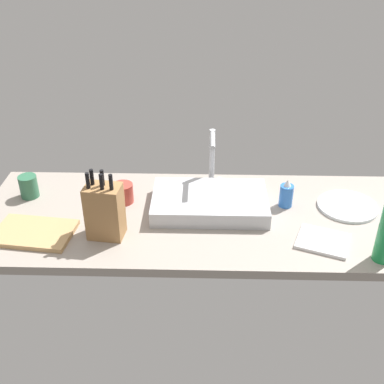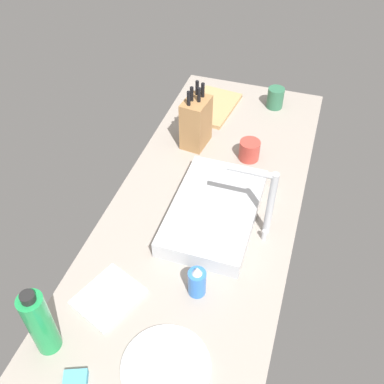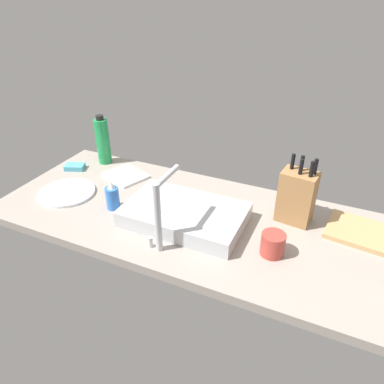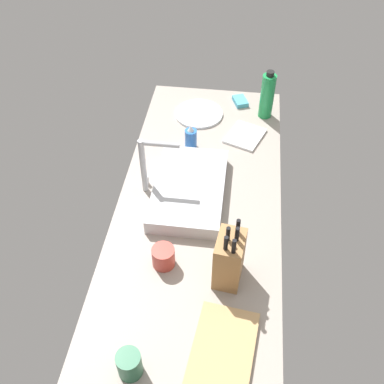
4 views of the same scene
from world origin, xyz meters
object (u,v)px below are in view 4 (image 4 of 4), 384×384
at_px(knife_block, 229,259).
at_px(ceramic_cup, 129,364).
at_px(dinner_plate, 199,114).
at_px(dish_towel, 245,136).
at_px(coffee_mug, 163,257).
at_px(water_bottle, 267,96).
at_px(faucet, 148,161).
at_px(cutting_board, 223,349).
at_px(dish_sponge, 240,101).
at_px(soap_bottle, 191,138).
at_px(sink_basin, 189,189).

relative_size(knife_block, ceramic_cup, 2.81).
bearing_deg(ceramic_cup, dinner_plate, -2.28).
bearing_deg(dish_towel, dinner_plate, 58.30).
height_order(knife_block, dinner_plate, knife_block).
distance_m(dish_towel, coffee_mug, 0.80).
bearing_deg(dish_towel, water_bottle, -26.12).
bearing_deg(water_bottle, faucet, 141.28).
bearing_deg(cutting_board, coffee_mug, 38.52).
bearing_deg(dish_sponge, cutting_board, -179.24).
relative_size(dinner_plate, ceramic_cup, 2.53).
relative_size(knife_block, cutting_board, 0.93).
bearing_deg(water_bottle, soap_bottle, 130.44).
bearing_deg(dish_towel, cutting_board, 178.93).
relative_size(soap_bottle, dinner_plate, 0.50).
bearing_deg(dish_towel, coffee_mug, 161.33).
bearing_deg(soap_bottle, dish_towel, -67.21).
bearing_deg(dinner_plate, water_bottle, -83.84).
bearing_deg(knife_block, cutting_board, -171.68).
height_order(faucet, knife_block, knife_block).
distance_m(dinner_plate, dish_sponge, 0.23).
bearing_deg(sink_basin, dish_sponge, -14.36).
relative_size(water_bottle, ceramic_cup, 2.61).
bearing_deg(dinner_plate, dish_sponge, -57.88).
height_order(faucet, coffee_mug, faucet).
xyz_separation_m(cutting_board, coffee_mug, (0.30, 0.24, 0.03)).
xyz_separation_m(knife_block, dish_towel, (0.78, -0.03, -0.10)).
relative_size(cutting_board, soap_bottle, 2.38).
relative_size(faucet, water_bottle, 1.06).
bearing_deg(faucet, coffee_mug, -161.66).
xyz_separation_m(knife_block, coffee_mug, (0.03, 0.23, -0.07)).
xyz_separation_m(sink_basin, knife_block, (-0.38, -0.19, 0.07)).
bearing_deg(coffee_mug, cutting_board, -141.48).
bearing_deg(water_bottle, dinner_plate, 96.16).
bearing_deg(knife_block, dinner_plate, 19.88).
height_order(water_bottle, dinner_plate, water_bottle).
distance_m(sink_basin, knife_block, 0.43).
distance_m(knife_block, dish_sponge, 1.06).
height_order(knife_block, cutting_board, knife_block).
xyz_separation_m(knife_block, water_bottle, (0.97, -0.11, 0.01)).
height_order(faucet, ceramic_cup, faucet).
height_order(sink_basin, soap_bottle, soap_bottle).
relative_size(soap_bottle, dish_towel, 0.67).
xyz_separation_m(sink_basin, cutting_board, (-0.65, -0.19, -0.02)).
bearing_deg(sink_basin, dinner_plate, 2.63).
bearing_deg(soap_bottle, water_bottle, -49.56).
distance_m(dinner_plate, dish_towel, 0.28).
height_order(knife_block, water_bottle, knife_block).
relative_size(faucet, dish_sponge, 2.90).
distance_m(sink_basin, coffee_mug, 0.35).
xyz_separation_m(dinner_plate, ceramic_cup, (-1.30, 0.05, 0.04)).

